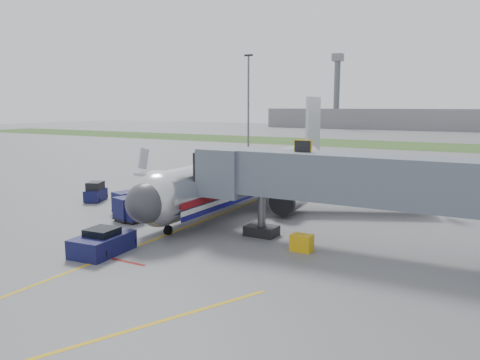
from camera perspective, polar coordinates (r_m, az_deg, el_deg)
The scene contains 16 objects.
ground at distance 32.68m, azimuth -10.93°, elevation -7.33°, with size 400.00×400.00×0.00m, color #565659.
grass_strip at distance 116.02m, azimuth 19.08°, elevation 4.03°, with size 300.00×25.00×0.01m, color #2D4C1E.
apron_markings at distance 27.74m, azimuth -20.99°, elevation -10.75°, with size 21.52×50.00×0.01m.
airliner at distance 44.57m, azimuth 1.68°, elevation 0.68°, with size 32.10×35.67×10.25m.
jet_bridge at distance 30.18m, azimuth 14.43°, elevation -0.11°, with size 25.30×4.00×6.90m.
light_mast_left at distance 106.54m, azimuth 1.03°, elevation 9.92°, with size 2.00×0.44×20.40m.
distant_terminal at distance 196.28m, azimuth 20.49°, elevation 6.96°, with size 120.00×14.00×8.00m, color slate.
control_tower at distance 198.44m, azimuth 11.73°, elevation 11.21°, with size 4.00×4.00×30.00m.
pushback_tug at distance 30.59m, azimuth -16.42°, elevation -7.36°, with size 2.67×4.04×1.61m.
baggage_tug at distance 47.32m, azimuth -17.19°, elevation -1.47°, with size 2.34×3.00×1.87m.
baggage_cart_a at distance 37.89m, azimuth -12.99°, elevation -3.90°, with size 1.52×1.52×1.54m.
baggage_cart_b at distance 41.13m, azimuth -13.85°, elevation -2.69°, with size 2.18×2.18×1.86m.
baggage_cart_c at distance 38.48m, azimuth -13.56°, elevation -3.43°, with size 2.20×2.20×1.92m.
belt_loader at distance 50.89m, azimuth -7.95°, elevation -0.83°, with size 1.93×4.06×1.92m.
ground_power_cart at distance 30.10m, azimuth 7.54°, elevation -7.62°, with size 1.36×0.92×1.07m.
ramp_worker at distance 47.50m, azimuth -5.20°, elevation -1.13°, with size 0.56×0.37×1.54m, color #B3E71B.
Camera 1 is at (20.40, -23.85, 9.11)m, focal length 35.00 mm.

